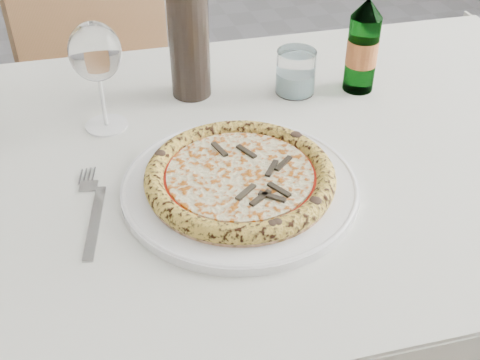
{
  "coord_description": "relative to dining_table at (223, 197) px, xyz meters",
  "views": [
    {
      "loc": [
        -0.18,
        -0.62,
        1.32
      ],
      "look_at": [
        0.02,
        0.05,
        0.78
      ],
      "focal_mm": 45.0,
      "sensor_mm": 36.0,
      "label": 1
    }
  ],
  "objects": [
    {
      "name": "dining_table",
      "position": [
        0.0,
        0.0,
        0.0
      ],
      "size": [
        1.47,
        0.92,
        0.76
      ],
      "color": "brown",
      "rests_on": "floor"
    },
    {
      "name": "chair_far",
      "position": [
        -0.09,
        0.76,
        -0.13
      ],
      "size": [
        0.59,
        0.59,
        0.93
      ],
      "color": "brown",
      "rests_on": "floor"
    },
    {
      "name": "plate",
      "position": [
        0.0,
        -0.1,
        0.1
      ],
      "size": [
        0.35,
        0.35,
        0.02
      ],
      "color": "white",
      "rests_on": "dining_table"
    },
    {
      "name": "pizza",
      "position": [
        -0.0,
        -0.1,
        0.12
      ],
      "size": [
        0.28,
        0.28,
        0.03
      ],
      "color": "#E4A678",
      "rests_on": "plate"
    },
    {
      "name": "fork",
      "position": [
        -0.22,
        -0.08,
        0.09
      ],
      "size": [
        0.05,
        0.22,
        0.0
      ],
      "color": "#989898",
      "rests_on": "dining_table"
    },
    {
      "name": "wine_glass",
      "position": [
        -0.17,
        0.14,
        0.23
      ],
      "size": [
        0.09,
        0.09,
        0.19
      ],
      "color": "white",
      "rests_on": "dining_table"
    },
    {
      "name": "tumbler",
      "position": [
        0.19,
        0.16,
        0.13
      ],
      "size": [
        0.07,
        0.07,
        0.08
      ],
      "color": "white",
      "rests_on": "dining_table"
    },
    {
      "name": "beer_bottle",
      "position": [
        0.31,
        0.13,
        0.18
      ],
      "size": [
        0.06,
        0.06,
        0.22
      ],
      "color": "#2C7534",
      "rests_on": "dining_table"
    },
    {
      "name": "wine_bottle",
      "position": [
        0.0,
        0.21,
        0.22
      ],
      "size": [
        0.07,
        0.07,
        0.3
      ],
      "color": "black",
      "rests_on": "dining_table"
    }
  ]
}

